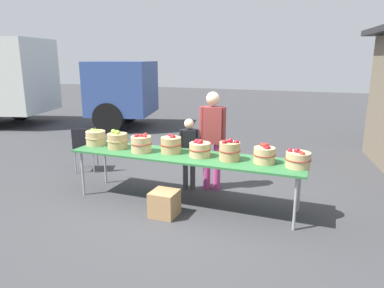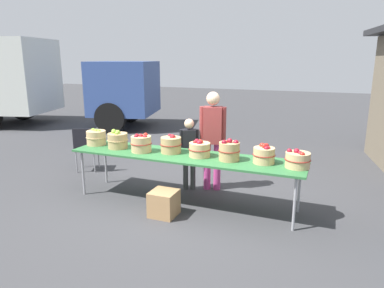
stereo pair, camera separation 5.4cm
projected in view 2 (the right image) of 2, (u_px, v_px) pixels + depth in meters
ground_plane at (185, 202)px, 5.32m from camera, size 40.00×40.00×0.00m
market_table at (184, 157)px, 5.15m from camera, size 3.50×0.76×0.75m
apple_basket_green_0 at (96, 137)px, 5.74m from camera, size 0.33×0.33×0.27m
apple_basket_green_1 at (118, 140)px, 5.53m from camera, size 0.33×0.33×0.29m
apple_basket_red_0 at (141, 143)px, 5.30m from camera, size 0.33×0.33×0.28m
apple_basket_red_1 at (171, 144)px, 5.25m from camera, size 0.33×0.33×0.28m
apple_basket_red_2 at (200, 149)px, 5.04m from camera, size 0.32×0.32×0.26m
apple_basket_red_3 at (229, 151)px, 4.85m from camera, size 0.31×0.31×0.31m
apple_basket_red_4 at (264, 154)px, 4.73m from camera, size 0.31×0.31×0.27m
apple_basket_red_5 at (298, 160)px, 4.53m from camera, size 0.34×0.34×0.25m
vendor_adult at (213, 133)px, 5.65m from camera, size 0.42×0.28×1.62m
child_customer at (189, 149)px, 5.71m from camera, size 0.29×0.23×1.19m
box_truck at (17, 79)px, 11.29m from camera, size 7.99×4.06×2.75m
folding_chair at (86, 146)px, 6.70m from camera, size 0.53×0.53×0.86m
produce_crate at (164, 203)px, 4.85m from camera, size 0.35×0.35×0.35m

